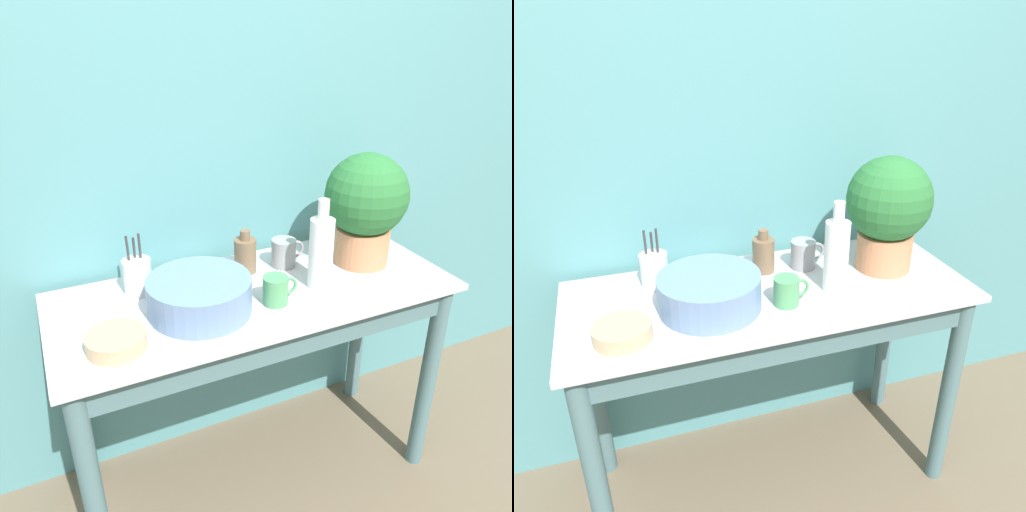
# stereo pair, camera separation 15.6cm
# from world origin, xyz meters

# --- Properties ---
(wall_back) EXTENTS (6.00, 0.05, 2.40)m
(wall_back) POSITION_xyz_m (0.00, 0.59, 1.20)
(wall_back) COLOR teal
(wall_back) RESTS_ON ground_plane
(counter_table) EXTENTS (1.30, 0.53, 0.82)m
(counter_table) POSITION_xyz_m (0.00, 0.24, 0.64)
(counter_table) COLOR slate
(counter_table) RESTS_ON ground_plane
(potted_plant) EXTENTS (0.29, 0.29, 0.39)m
(potted_plant) POSITION_xyz_m (0.42, 0.29, 1.04)
(potted_plant) COLOR tan
(potted_plant) RESTS_ON counter_table
(bowl_wash_large) EXTENTS (0.31, 0.31, 0.11)m
(bowl_wash_large) POSITION_xyz_m (-0.21, 0.22, 0.87)
(bowl_wash_large) COLOR #6684B2
(bowl_wash_large) RESTS_ON counter_table
(bottle_tall) EXTENTS (0.08, 0.08, 0.30)m
(bottle_tall) POSITION_xyz_m (0.20, 0.20, 0.94)
(bottle_tall) COLOR white
(bottle_tall) RESTS_ON counter_table
(bottle_short) EXTENTS (0.08, 0.08, 0.15)m
(bottle_short) POSITION_xyz_m (0.02, 0.40, 0.88)
(bottle_short) COLOR brown
(bottle_short) RESTS_ON counter_table
(mug_grey) EXTENTS (0.12, 0.09, 0.10)m
(mug_grey) POSITION_xyz_m (0.16, 0.38, 0.87)
(mug_grey) COLOR gray
(mug_grey) RESTS_ON counter_table
(mug_green) EXTENTS (0.11, 0.08, 0.09)m
(mug_green) POSITION_xyz_m (0.02, 0.17, 0.86)
(mug_green) COLOR #4C935B
(mug_green) RESTS_ON counter_table
(bowl_small_tan) EXTENTS (0.16, 0.16, 0.05)m
(bowl_small_tan) POSITION_xyz_m (-0.47, 0.14, 0.84)
(bowl_small_tan) COLOR tan
(bowl_small_tan) RESTS_ON counter_table
(utensil_cup) EXTENTS (0.09, 0.09, 0.20)m
(utensil_cup) POSITION_xyz_m (-0.35, 0.41, 0.88)
(utensil_cup) COLOR silver
(utensil_cup) RESTS_ON counter_table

